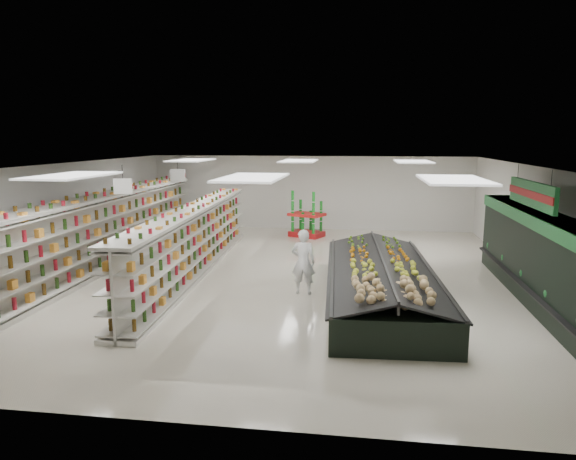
# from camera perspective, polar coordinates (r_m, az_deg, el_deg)

# --- Properties ---
(floor) EXTENTS (16.00, 16.00, 0.00)m
(floor) POSITION_cam_1_polar(r_m,az_deg,el_deg) (15.05, -0.65, -5.09)
(floor) COLOR beige
(floor) RESTS_ON ground
(ceiling) EXTENTS (14.00, 16.00, 0.02)m
(ceiling) POSITION_cam_1_polar(r_m,az_deg,el_deg) (14.54, -0.68, 7.17)
(ceiling) COLOR white
(ceiling) RESTS_ON wall_back
(wall_back) EXTENTS (14.00, 0.02, 3.20)m
(wall_back) POSITION_cam_1_polar(r_m,az_deg,el_deg) (22.59, 2.40, 4.16)
(wall_back) COLOR silver
(wall_back) RESTS_ON floor
(wall_front) EXTENTS (14.00, 0.02, 3.20)m
(wall_front) POSITION_cam_1_polar(r_m,az_deg,el_deg) (7.12, -10.54, -9.34)
(wall_front) COLOR silver
(wall_front) RESTS_ON floor
(wall_left) EXTENTS (0.02, 16.00, 3.20)m
(wall_left) POSITION_cam_1_polar(r_m,az_deg,el_deg) (17.21, -24.38, 1.37)
(wall_left) COLOR silver
(wall_left) RESTS_ON floor
(wall_right) EXTENTS (0.02, 16.00, 3.20)m
(wall_right) POSITION_cam_1_polar(r_m,az_deg,el_deg) (15.32, 26.19, 0.26)
(wall_right) COLOR silver
(wall_right) RESTS_ON floor
(produce_wall_case) EXTENTS (0.93, 8.00, 2.20)m
(produce_wall_case) POSITION_cam_1_polar(r_m,az_deg,el_deg) (13.84, 26.12, -2.22)
(produce_wall_case) COLOR black
(produce_wall_case) RESTS_ON floor
(aisle_sign_near) EXTENTS (0.52, 0.06, 0.75)m
(aisle_sign_near) POSITION_cam_1_polar(r_m,az_deg,el_deg) (13.78, -17.85, 4.65)
(aisle_sign_near) COLOR white
(aisle_sign_near) RESTS_ON ceiling
(aisle_sign_far) EXTENTS (0.52, 0.06, 0.75)m
(aisle_sign_far) POSITION_cam_1_polar(r_m,az_deg,el_deg) (17.46, -12.15, 5.97)
(aisle_sign_far) COLOR white
(aisle_sign_far) RESTS_ON ceiling
(hortifruti_banner) EXTENTS (0.12, 3.20, 0.95)m
(hortifruti_banner) POSITION_cam_1_polar(r_m,az_deg,el_deg) (13.54, 25.44, 3.64)
(hortifruti_banner) COLOR #1D6F31
(hortifruti_banner) RESTS_ON ceiling
(gondola_left) EXTENTS (1.07, 12.99, 2.25)m
(gondola_left) POSITION_cam_1_polar(r_m,az_deg,el_deg) (17.08, -19.46, -0.29)
(gondola_left) COLOR beige
(gondola_left) RESTS_ON floor
(gondola_center) EXTENTS (1.34, 11.27, 1.95)m
(gondola_center) POSITION_cam_1_polar(r_m,az_deg,el_deg) (15.47, -10.39, -1.43)
(gondola_center) COLOR beige
(gondola_center) RESTS_ON floor
(produce_island) EXTENTS (2.97, 7.37, 1.08)m
(produce_island) POSITION_cam_1_polar(r_m,az_deg,el_deg) (13.01, 10.27, -5.45)
(produce_island) COLOR black
(produce_island) RESTS_ON floor
(soda_endcap) EXTENTS (1.59, 1.37, 1.71)m
(soda_endcap) POSITION_cam_1_polar(r_m,az_deg,el_deg) (20.85, 2.11, 1.52)
(soda_endcap) COLOR #AA1316
(soda_endcap) RESTS_ON floor
(shopper_main) EXTENTS (0.63, 0.43, 1.69)m
(shopper_main) POSITION_cam_1_polar(r_m,az_deg,el_deg) (13.15, 1.71, -3.55)
(shopper_main) COLOR silver
(shopper_main) RESTS_ON floor
(shopper_background) EXTENTS (0.69, 0.84, 1.49)m
(shopper_background) POSITION_cam_1_polar(r_m,az_deg,el_deg) (19.67, -8.97, 0.63)
(shopper_background) COLOR tan
(shopper_background) RESTS_ON floor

